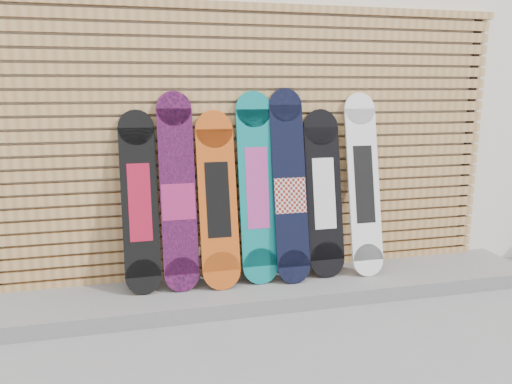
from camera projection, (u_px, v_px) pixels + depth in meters
ground at (308, 333)px, 3.42m from camera, size 80.00×80.00×0.00m
building at (257, 76)px, 6.50m from camera, size 12.00×5.00×3.60m
concrete_step at (263, 289)px, 4.02m from camera, size 4.60×0.70×0.12m
slat_wall at (254, 143)px, 4.06m from camera, size 4.26×0.08×2.29m
snowboard_0 at (140, 202)px, 3.76m from camera, size 0.27×0.30×1.38m
snowboard_1 at (178, 193)px, 3.81m from camera, size 0.27×0.32×1.51m
snowboard_2 at (218, 200)px, 3.87m from camera, size 0.30×0.36×1.37m
snowboard_3 at (257, 188)px, 3.95m from camera, size 0.29×0.31×1.51m
snowboard_4 at (290, 187)px, 3.99m from camera, size 0.27×0.37×1.53m
snowboard_5 at (324, 193)px, 4.10m from camera, size 0.30×0.31×1.37m
snowboard_6 at (364, 184)px, 4.14m from camera, size 0.27×0.36×1.50m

